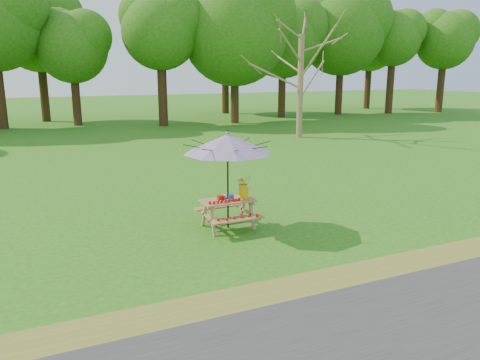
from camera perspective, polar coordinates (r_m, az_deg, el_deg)
name	(u,v)px	position (r m, az deg, el deg)	size (l,w,h in m)	color
ground	(393,212)	(12.58, 18.17, -3.72)	(120.00, 120.00, 0.00)	#2C6312
picnic_table	(228,214)	(10.68, -1.46, -4.20)	(1.20, 1.32, 0.67)	#9E7947
patio_umbrella	(228,144)	(10.31, -1.52, 4.43)	(2.31, 2.31, 2.25)	black
produce_bins	(226,197)	(10.57, -1.75, -2.14)	(0.32, 0.39, 0.13)	#AE150D
tomatoes_row	(225,201)	(10.36, -1.85, -2.57)	(0.77, 0.13, 0.07)	red
flower_bucket	(244,186)	(10.68, 0.44, -0.72)	(0.33, 0.29, 0.53)	#E2B90B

